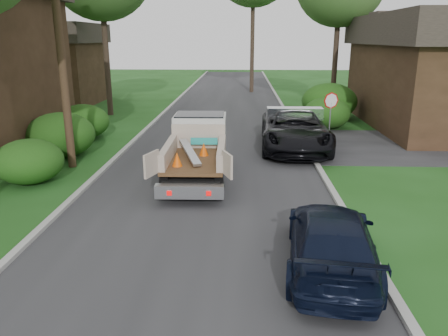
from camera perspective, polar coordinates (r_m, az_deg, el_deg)
ground at (r=12.23m, az=-3.11°, el=-6.74°), size 120.00×120.00×0.00m
road at (r=21.75m, az=-0.66°, el=3.76°), size 8.00×90.00×0.02m
curb_left at (r=22.32m, az=-11.26°, el=3.92°), size 0.20×90.00×0.12m
curb_right at (r=21.91m, az=10.13°, el=3.75°), size 0.20×90.00×0.12m
stop_sign at (r=20.81m, az=13.76°, el=7.68°), size 0.71×0.32×2.48m
utility_pole at (r=17.45m, az=-20.78°, el=16.68°), size 2.42×1.25×10.00m
house_left_far at (r=36.29m, az=-21.97°, el=12.62°), size 7.56×7.56×6.00m
hedge_left_a at (r=16.46m, az=-24.14°, el=0.80°), size 2.34×2.34×1.53m
hedge_left_b at (r=19.64m, az=-20.59°, el=4.07°), size 2.86×2.86×1.87m
hedge_left_c at (r=22.95m, az=-17.97°, el=5.79°), size 2.60×2.60×1.70m
hedge_right_a at (r=24.94m, az=13.23°, el=6.97°), size 2.60×2.60×1.70m
hedge_right_b at (r=27.95m, az=13.58°, el=8.48°), size 3.38×3.38×2.21m
flatbed_truck at (r=16.01m, az=-3.38°, el=3.16°), size 2.56×5.49×2.07m
black_pickup at (r=19.98m, az=9.26°, el=4.98°), size 3.20×6.50×1.77m
navy_suv at (r=9.82m, az=13.82°, el=-9.09°), size 2.43×4.75×1.32m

